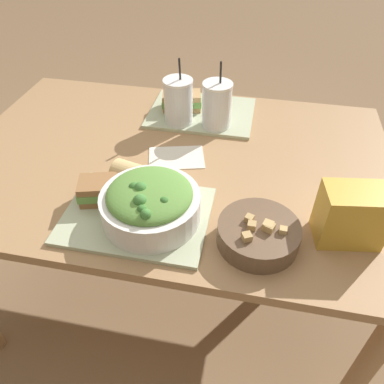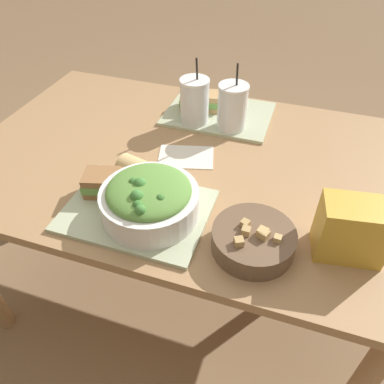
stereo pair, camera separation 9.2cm
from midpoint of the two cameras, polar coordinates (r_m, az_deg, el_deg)
The scene contains 13 objects.
ground_plane at distance 1.77m, azimuth -3.72°, elevation -14.24°, with size 12.00×12.00×0.00m, color #846647.
dining_table at distance 1.29m, azimuth -4.95°, elevation 2.02°, with size 1.42×0.94×0.73m.
tray_near at distance 1.04m, azimuth -10.92°, elevation -3.60°, with size 0.39×0.29×0.01m.
tray_far at distance 1.46m, azimuth -0.38°, elevation 11.92°, with size 0.39×0.29×0.01m.
salad_bowl at distance 0.98m, azimuth -9.07°, elevation -1.67°, with size 0.26×0.26×0.12m.
soup_bowl at distance 0.95m, azimuth 7.35°, elevation -6.40°, with size 0.21×0.21×0.08m.
sandwich_near at distance 1.08m, azimuth -15.74°, elevation 0.20°, with size 0.15×0.12×0.06m.
baguette_near at distance 1.08m, azimuth -10.36°, elevation 1.93°, with size 0.17×0.11×0.08m.
sandwich_far at distance 1.46m, azimuth -3.43°, elevation 13.65°, with size 0.16×0.11×0.06m.
drink_cup_dark at distance 1.36m, azimuth -4.07°, elevation 13.38°, with size 0.10×0.10×0.24m.
drink_cup_red at distance 1.33m, azimuth 1.78°, elevation 12.86°, with size 0.10×0.10×0.24m.
chip_bag at distance 0.98m, azimuth 20.73°, elevation -3.46°, with size 0.17×0.12×0.15m.
napkin_folded at distance 1.23m, azimuth -4.48°, elevation 5.30°, with size 0.20×0.17×0.00m.
Camera 1 is at (0.26, -0.96, 1.46)m, focal length 35.00 mm.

